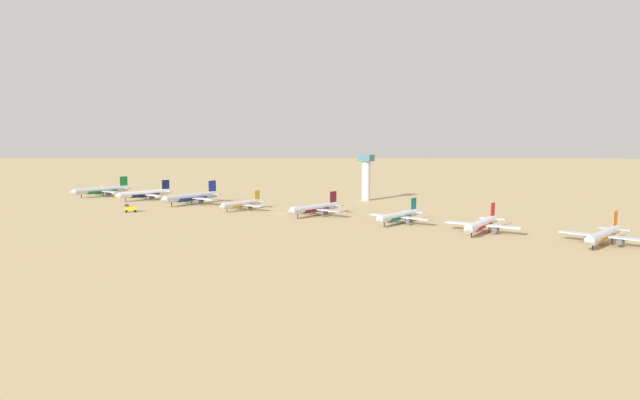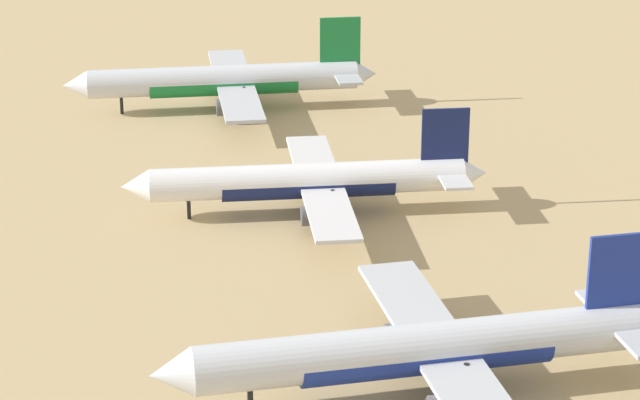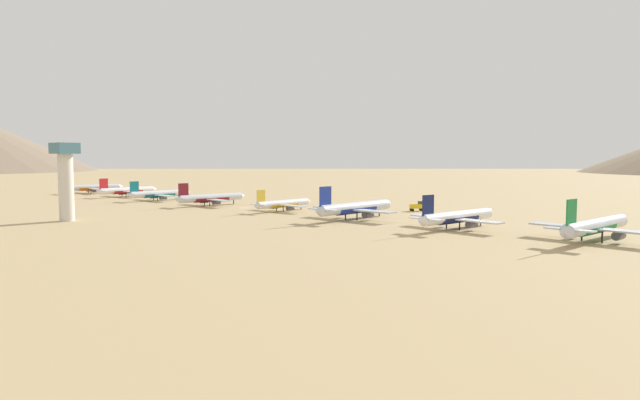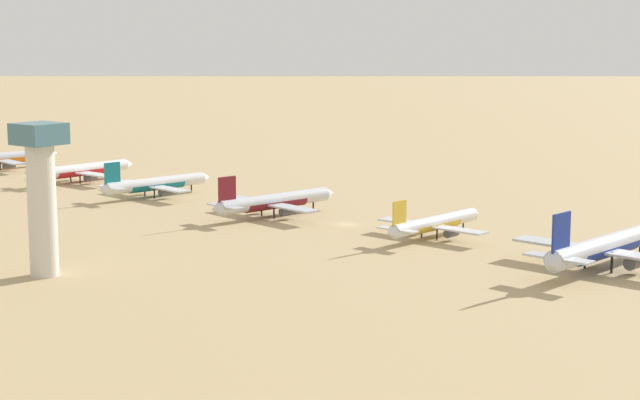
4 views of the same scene
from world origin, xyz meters
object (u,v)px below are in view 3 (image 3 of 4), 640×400
object	(u,v)px
parked_jet_0	(595,226)
parked_jet_6	(127,190)
parked_jet_1	(457,217)
parked_jet_7	(93,188)
parked_jet_2	(355,208)
parked_jet_5	(159,194)
service_truck	(417,206)
control_tower	(66,177)
parked_jet_3	(283,204)
parked_jet_4	(211,198)

from	to	relation	value
parked_jet_0	parked_jet_6	xyz separation A→B (m)	(18.14, 233.02, -0.43)
parked_jet_1	parked_jet_6	xyz separation A→B (m)	(17.43, 195.49, -0.20)
parked_jet_0	parked_jet_7	bearing A→B (deg)	85.39
parked_jet_2	parked_jet_6	xyz separation A→B (m)	(14.56, 157.29, -0.56)
parked_jet_1	parked_jet_2	bearing A→B (deg)	85.71
parked_jet_2	parked_jet_5	distance (m)	122.23
service_truck	parked_jet_0	bearing A→B (deg)	-120.42
parked_jet_2	parked_jet_6	distance (m)	157.97
parked_jet_2	service_truck	world-z (taller)	parked_jet_2
parked_jet_2	parked_jet_5	world-z (taller)	parked_jet_2
parked_jet_2	parked_jet_5	size ratio (longest dim) A/B	1.21
parked_jet_1	control_tower	size ratio (longest dim) A/B	1.43
parked_jet_2	parked_jet_5	bearing A→B (deg)	85.78
parked_jet_3	parked_jet_7	world-z (taller)	parked_jet_7
parked_jet_5	parked_jet_6	world-z (taller)	parked_jet_6
parked_jet_6	parked_jet_5	bearing A→B (deg)	-98.94
parked_jet_0	parked_jet_4	xyz separation A→B (m)	(8.88, 155.48, -0.40)
parked_jet_3	parked_jet_1	bearing A→B (deg)	-96.56
parked_jet_3	control_tower	world-z (taller)	control_tower
parked_jet_5	parked_jet_6	distance (m)	35.83
parked_jet_2	control_tower	xyz separation A→B (m)	(-62.77, 73.48, 10.71)
parked_jet_4	parked_jet_5	world-z (taller)	parked_jet_4
parked_jet_1	parked_jet_2	xyz separation A→B (m)	(2.87, 38.20, 0.37)
parked_jet_0	parked_jet_4	size ratio (longest dim) A/B	1.12
parked_jet_4	parked_jet_6	size ratio (longest dim) A/B	1.00
parked_jet_3	parked_jet_7	xyz separation A→B (m)	(12.58, 159.86, 0.42)
parked_jet_1	service_truck	distance (m)	54.34
parked_jet_2	parked_jet_7	xyz separation A→B (m)	(18.50, 198.09, -0.56)
control_tower	parked_jet_4	bearing A→B (deg)	5.27
parked_jet_2	parked_jet_3	world-z (taller)	parked_jet_2
parked_jet_0	parked_jet_2	bearing A→B (deg)	87.30
parked_jet_5	parked_jet_1	bearing A→B (deg)	-94.24
parked_jet_3	parked_jet_6	distance (m)	119.38
parked_jet_4	control_tower	size ratio (longest dim) A/B	1.36
parked_jet_2	parked_jet_3	bearing A→B (deg)	81.20
parked_jet_0	service_truck	size ratio (longest dim) A/B	7.20
parked_jet_3	parked_jet_6	xyz separation A→B (m)	(8.64, 119.07, 0.42)
parked_jet_5	parked_jet_7	world-z (taller)	parked_jet_7
service_truck	parked_jet_1	bearing A→B (deg)	-140.21
parked_jet_7	parked_jet_0	bearing A→B (deg)	-94.61
parked_jet_6	parked_jet_7	size ratio (longest dim) A/B	1.01
parked_jet_3	parked_jet_2	bearing A→B (deg)	-98.80
parked_jet_5	parked_jet_7	xyz separation A→B (m)	(9.50, 76.19, 0.13)
parked_jet_1	parked_jet_5	xyz separation A→B (m)	(11.87, 160.10, -0.33)
parked_jet_2	parked_jet_4	size ratio (longest dim) A/B	1.16
parked_jet_1	parked_jet_6	world-z (taller)	parked_jet_1
parked_jet_4	parked_jet_7	size ratio (longest dim) A/B	1.01
parked_jet_1	parked_jet_3	size ratio (longest dim) A/B	1.20
parked_jet_1	parked_jet_3	world-z (taller)	parked_jet_1
parked_jet_7	control_tower	distance (m)	149.20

